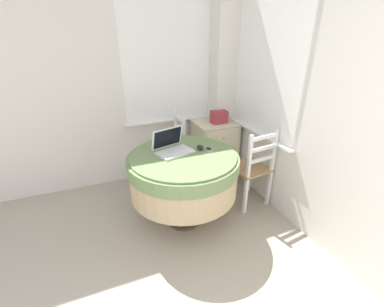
{
  "coord_description": "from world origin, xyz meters",
  "views": [
    {
      "loc": [
        0.25,
        -0.03,
        1.79
      ],
      "look_at": [
        1.13,
        2.17,
        0.69
      ],
      "focal_mm": 24.0,
      "sensor_mm": 36.0,
      "label": 1
    }
  ],
  "objects_px": {
    "laptop": "(172,147)",
    "dining_chair_near_right_window": "(252,169)",
    "storage_box": "(219,117)",
    "round_dining_table": "(183,171)",
    "dining_chair_near_back_window": "(171,151)",
    "computer_mouse": "(200,147)",
    "cell_phone": "(209,149)",
    "corner_cabinet": "(214,148)"
  },
  "relations": [
    {
      "from": "computer_mouse",
      "to": "dining_chair_near_right_window",
      "type": "height_order",
      "value": "dining_chair_near_right_window"
    },
    {
      "from": "round_dining_table",
      "to": "computer_mouse",
      "type": "height_order",
      "value": "computer_mouse"
    },
    {
      "from": "round_dining_table",
      "to": "laptop",
      "type": "xyz_separation_m",
      "value": [
        -0.07,
        0.1,
        0.23
      ]
    },
    {
      "from": "round_dining_table",
      "to": "computer_mouse",
      "type": "relative_size",
      "value": 11.79
    },
    {
      "from": "round_dining_table",
      "to": "dining_chair_near_back_window",
      "type": "bearing_deg",
      "value": 81.56
    },
    {
      "from": "laptop",
      "to": "dining_chair_near_right_window",
      "type": "distance_m",
      "value": 0.95
    },
    {
      "from": "laptop",
      "to": "dining_chair_near_right_window",
      "type": "xyz_separation_m",
      "value": [
        0.88,
        -0.1,
        -0.37
      ]
    },
    {
      "from": "laptop",
      "to": "storage_box",
      "type": "height_order",
      "value": "laptop"
    },
    {
      "from": "laptop",
      "to": "corner_cabinet",
      "type": "distance_m",
      "value": 1.16
    },
    {
      "from": "laptop",
      "to": "dining_chair_near_back_window",
      "type": "height_order",
      "value": "laptop"
    },
    {
      "from": "dining_chair_near_back_window",
      "to": "dining_chair_near_right_window",
      "type": "bearing_deg",
      "value": -49.03
    },
    {
      "from": "round_dining_table",
      "to": "dining_chair_near_right_window",
      "type": "height_order",
      "value": "dining_chair_near_right_window"
    },
    {
      "from": "computer_mouse",
      "to": "storage_box",
      "type": "xyz_separation_m",
      "value": [
        0.57,
        0.71,
        0.04
      ]
    },
    {
      "from": "laptop",
      "to": "dining_chair_near_back_window",
      "type": "relative_size",
      "value": 0.43
    },
    {
      "from": "round_dining_table",
      "to": "dining_chair_near_back_window",
      "type": "distance_m",
      "value": 0.82
    },
    {
      "from": "dining_chair_near_right_window",
      "to": "computer_mouse",
      "type": "bearing_deg",
      "value": 175.9
    },
    {
      "from": "laptop",
      "to": "dining_chair_near_right_window",
      "type": "relative_size",
      "value": 0.43
    },
    {
      "from": "computer_mouse",
      "to": "storage_box",
      "type": "relative_size",
      "value": 0.45
    },
    {
      "from": "round_dining_table",
      "to": "dining_chair_near_back_window",
      "type": "xyz_separation_m",
      "value": [
        0.12,
        0.8,
        -0.14
      ]
    },
    {
      "from": "computer_mouse",
      "to": "storage_box",
      "type": "height_order",
      "value": "storage_box"
    },
    {
      "from": "cell_phone",
      "to": "storage_box",
      "type": "xyz_separation_m",
      "value": [
        0.49,
        0.75,
        0.06
      ]
    },
    {
      "from": "cell_phone",
      "to": "dining_chair_near_back_window",
      "type": "height_order",
      "value": "dining_chair_near_back_window"
    },
    {
      "from": "computer_mouse",
      "to": "corner_cabinet",
      "type": "height_order",
      "value": "computer_mouse"
    },
    {
      "from": "storage_box",
      "to": "dining_chair_near_right_window",
      "type": "bearing_deg",
      "value": -87.09
    },
    {
      "from": "computer_mouse",
      "to": "corner_cabinet",
      "type": "bearing_deg",
      "value": 54.43
    },
    {
      "from": "laptop",
      "to": "storage_box",
      "type": "bearing_deg",
      "value": 38.15
    },
    {
      "from": "dining_chair_near_back_window",
      "to": "storage_box",
      "type": "height_order",
      "value": "dining_chair_near_back_window"
    },
    {
      "from": "cell_phone",
      "to": "storage_box",
      "type": "height_order",
      "value": "storage_box"
    },
    {
      "from": "round_dining_table",
      "to": "cell_phone",
      "type": "height_order",
      "value": "cell_phone"
    },
    {
      "from": "computer_mouse",
      "to": "corner_cabinet",
      "type": "xyz_separation_m",
      "value": [
        0.54,
        0.76,
        -0.41
      ]
    },
    {
      "from": "laptop",
      "to": "dining_chair_near_right_window",
      "type": "height_order",
      "value": "laptop"
    },
    {
      "from": "computer_mouse",
      "to": "dining_chair_near_back_window",
      "type": "xyz_separation_m",
      "value": [
        -0.08,
        0.75,
        -0.34
      ]
    },
    {
      "from": "dining_chair_near_right_window",
      "to": "storage_box",
      "type": "xyz_separation_m",
      "value": [
        -0.04,
        0.75,
        0.39
      ]
    },
    {
      "from": "dining_chair_near_right_window",
      "to": "storage_box",
      "type": "height_order",
      "value": "dining_chair_near_right_window"
    },
    {
      "from": "round_dining_table",
      "to": "corner_cabinet",
      "type": "relative_size",
      "value": 1.41
    },
    {
      "from": "storage_box",
      "to": "round_dining_table",
      "type": "bearing_deg",
      "value": -135.19
    },
    {
      "from": "cell_phone",
      "to": "dining_chair_near_back_window",
      "type": "relative_size",
      "value": 0.12
    },
    {
      "from": "computer_mouse",
      "to": "dining_chair_near_back_window",
      "type": "distance_m",
      "value": 0.82
    },
    {
      "from": "dining_chair_near_back_window",
      "to": "round_dining_table",
      "type": "bearing_deg",
      "value": -98.44
    },
    {
      "from": "dining_chair_near_back_window",
      "to": "storage_box",
      "type": "relative_size",
      "value": 4.63
    },
    {
      "from": "cell_phone",
      "to": "corner_cabinet",
      "type": "xyz_separation_m",
      "value": [
        0.47,
        0.79,
        -0.39
      ]
    },
    {
      "from": "dining_chair_near_right_window",
      "to": "storage_box",
      "type": "distance_m",
      "value": 0.85
    }
  ]
}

